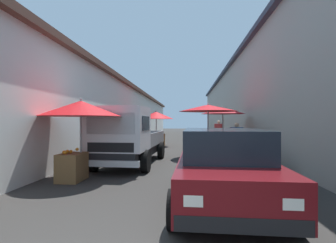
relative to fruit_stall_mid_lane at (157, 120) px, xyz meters
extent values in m
plane|color=#33302D|center=(-1.78, -1.65, -1.74)|extent=(90.00, 90.00, 0.00)
cube|color=silver|center=(0.47, 5.53, 0.29)|extent=(49.50, 7.00, 4.06)
cube|color=#4C3328|center=(0.47, 5.53, 2.44)|extent=(49.80, 7.50, 0.24)
cube|color=#A39E93|center=(0.47, -8.83, 1.18)|extent=(49.50, 7.00, 5.83)
cube|color=#383D4C|center=(0.47, -8.83, 4.21)|extent=(49.80, 7.50, 0.24)
cylinder|color=#9E9EA3|center=(0.00, 0.03, -0.60)|extent=(0.06, 0.06, 2.28)
cone|color=red|center=(0.00, 0.03, 0.30)|extent=(2.29, 2.29, 0.48)
sphere|color=#9E9EA3|center=(0.00, 0.03, 0.58)|extent=(0.07, 0.07, 0.07)
cube|color=olive|center=(-0.01, -0.16, -1.35)|extent=(0.98, 0.72, 0.78)
sphere|color=orange|center=(0.05, -0.16, -0.91)|extent=(0.09, 0.09, 0.09)
sphere|color=orange|center=(0.06, -0.10, -0.91)|extent=(0.09, 0.09, 0.09)
sphere|color=orange|center=(-0.35, 0.01, -0.91)|extent=(0.09, 0.09, 0.09)
sphere|color=orange|center=(0.25, -0.16, -0.91)|extent=(0.09, 0.09, 0.09)
cylinder|color=#9E9EA3|center=(-5.14, -2.96, -0.55)|extent=(0.06, 0.06, 2.37)
cone|color=red|center=(-5.14, -2.96, 0.48)|extent=(2.62, 2.62, 0.30)
sphere|color=#9E9EA3|center=(-5.14, -2.96, 0.67)|extent=(0.07, 0.07, 0.07)
cube|color=#9E7547|center=(-5.32, -3.01, -1.38)|extent=(0.95, 0.57, 0.72)
sphere|color=orange|center=(-5.31, -3.14, -0.97)|extent=(0.09, 0.09, 0.09)
sphere|color=orange|center=(-5.31, -2.82, -0.97)|extent=(0.09, 0.09, 0.09)
sphere|color=orange|center=(-5.11, -3.20, -0.92)|extent=(0.09, 0.09, 0.09)
sphere|color=orange|center=(-5.00, -2.89, -0.97)|extent=(0.09, 0.09, 0.09)
sphere|color=orange|center=(-5.22, -3.01, -0.97)|extent=(0.09, 0.09, 0.09)
sphere|color=orange|center=(-5.17, -3.13, -0.97)|extent=(0.09, 0.09, 0.09)
cylinder|color=#9E9EA3|center=(-2.86, -3.93, -0.56)|extent=(0.06, 0.06, 2.36)
cone|color=red|center=(-2.86, -3.93, 0.45)|extent=(2.34, 2.34, 0.33)
sphere|color=#9E9EA3|center=(-2.86, -3.93, 0.66)|extent=(0.07, 0.07, 0.07)
cube|color=olive|center=(-2.90, -3.68, -1.32)|extent=(0.83, 0.59, 0.84)
sphere|color=orange|center=(-3.14, -3.53, -0.86)|extent=(0.09, 0.09, 0.09)
sphere|color=orange|center=(-3.09, -3.84, -0.86)|extent=(0.09, 0.09, 0.09)
sphere|color=orange|center=(-2.94, -3.57, -0.86)|extent=(0.09, 0.09, 0.09)
cylinder|color=#9E9EA3|center=(-9.68, 0.95, -0.64)|extent=(0.06, 0.06, 2.20)
cone|color=red|center=(-9.68, 0.95, 0.24)|extent=(2.26, 2.26, 0.44)
sphere|color=#9E9EA3|center=(-9.68, 0.95, 0.50)|extent=(0.07, 0.07, 0.07)
cube|color=brown|center=(-9.91, 1.09, -1.37)|extent=(0.83, 0.59, 0.74)
sphere|color=orange|center=(-9.82, 1.27, -0.95)|extent=(0.09, 0.09, 0.09)
sphere|color=orange|center=(-10.10, 1.18, -0.95)|extent=(0.09, 0.09, 0.09)
sphere|color=orange|center=(-9.80, 1.00, -0.90)|extent=(0.09, 0.09, 0.09)
sphere|color=orange|center=(-10.05, 1.25, -0.95)|extent=(0.09, 0.09, 0.09)
sphere|color=orange|center=(-9.86, 1.15, -0.95)|extent=(0.09, 0.09, 0.09)
sphere|color=orange|center=(-10.01, 1.24, -0.95)|extent=(0.09, 0.09, 0.09)
cube|color=#600F14|center=(-11.47, -2.75, -1.17)|extent=(3.95, 1.83, 0.64)
cube|color=#19232D|center=(-11.32, -2.75, -0.57)|extent=(2.38, 1.58, 0.56)
cube|color=black|center=(-13.38, -2.69, -1.39)|extent=(0.15, 1.65, 0.20)
cube|color=silver|center=(-13.41, -3.28, -1.11)|extent=(0.07, 0.24, 0.14)
cube|color=silver|center=(-13.38, -2.11, -1.11)|extent=(0.07, 0.24, 0.14)
cylinder|color=black|center=(-12.82, -3.57, -1.44)|extent=(0.61, 0.22, 0.60)
cylinder|color=black|center=(-12.77, -1.85, -1.44)|extent=(0.61, 0.22, 0.60)
cylinder|color=black|center=(-10.17, -3.64, -1.44)|extent=(0.61, 0.22, 0.60)
cylinder|color=black|center=(-10.12, -1.92, -1.44)|extent=(0.61, 0.22, 0.60)
cube|color=black|center=(-7.00, 0.07, -1.24)|extent=(4.87, 1.71, 0.36)
cube|color=silver|center=(-8.63, 0.15, -0.36)|extent=(1.62, 1.83, 1.40)
cube|color=#19232D|center=(-9.36, 0.19, -0.19)|extent=(0.13, 1.47, 0.63)
cube|color=#19232D|center=(-8.63, 0.15, -0.19)|extent=(1.13, 1.83, 0.45)
cube|color=black|center=(-9.37, 0.19, -0.88)|extent=(0.13, 1.40, 0.28)
cube|color=silver|center=(-9.45, 0.19, -1.34)|extent=(0.21, 1.75, 0.18)
cube|color=gray|center=(-6.22, -0.79, -0.81)|extent=(3.16, 0.22, 0.50)
cube|color=gray|center=(-6.14, 0.85, -0.81)|extent=(3.16, 0.22, 0.50)
cube|color=gray|center=(-4.63, -0.05, -0.81)|extent=(0.14, 1.65, 0.50)
cylinder|color=black|center=(-8.67, -0.72, -1.38)|extent=(0.73, 0.26, 0.72)
cylinder|color=black|center=(-8.58, 1.03, -1.38)|extent=(0.73, 0.26, 0.72)
cylinder|color=black|center=(-5.60, -0.88, -1.38)|extent=(0.73, 0.26, 0.72)
cylinder|color=black|center=(-5.51, 0.87, -1.38)|extent=(0.73, 0.26, 0.72)
cylinder|color=#232328|center=(1.68, -4.36, -1.32)|extent=(0.14, 0.14, 0.84)
cylinder|color=#232328|center=(1.76, -4.21, -1.32)|extent=(0.14, 0.14, 0.84)
cube|color=#B73333|center=(1.72, -4.29, -0.59)|extent=(0.40, 0.53, 0.63)
sphere|color=tan|center=(1.72, -4.29, -0.16)|extent=(0.23, 0.23, 0.23)
cylinder|color=#B73333|center=(1.58, -4.55, -0.56)|extent=(0.08, 0.08, 0.57)
cylinder|color=#B73333|center=(1.85, -4.02, -0.56)|extent=(0.08, 0.08, 0.57)
cylinder|color=#665B4C|center=(-4.20, -4.49, -1.36)|extent=(0.14, 0.14, 0.77)
cylinder|color=#665B4C|center=(-4.20, -4.33, -1.36)|extent=(0.14, 0.14, 0.77)
cube|color=#33518C|center=(-4.20, -4.41, -0.69)|extent=(0.20, 0.45, 0.58)
sphere|color=tan|center=(-4.20, -4.41, -0.29)|extent=(0.21, 0.21, 0.21)
cylinder|color=#33518C|center=(-4.20, -4.68, -0.66)|extent=(0.08, 0.08, 0.52)
cylinder|color=#33518C|center=(-4.20, -4.14, -0.66)|extent=(0.08, 0.08, 0.52)
cylinder|color=black|center=(-7.21, -4.76, -1.52)|extent=(0.44, 0.11, 0.44)
cylinder|color=black|center=(-8.46, -4.70, -1.52)|extent=(0.45, 0.13, 0.44)
cube|color=silver|center=(-7.88, -4.73, -1.47)|extent=(0.91, 0.33, 0.08)
ellipsoid|color=black|center=(-8.18, -4.72, -1.10)|extent=(0.57, 0.29, 0.20)
cube|color=silver|center=(-7.26, -4.76, -1.07)|extent=(0.16, 0.33, 0.56)
cylinder|color=silver|center=(-7.33, -4.76, -0.97)|extent=(0.28, 0.07, 0.68)
cylinder|color=black|center=(-7.41, -4.75, -0.62)|extent=(0.55, 0.06, 0.04)
camera|label=1|loc=(-16.47, -2.04, -0.14)|focal=26.72mm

